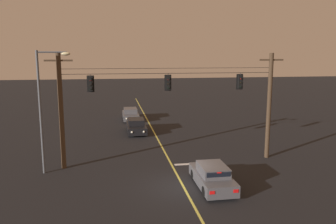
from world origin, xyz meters
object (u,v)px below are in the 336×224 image
Objects in this scene: car_waiting_near_lane at (212,177)px; car_oncoming_lead at (136,126)px; street_lamp_corner at (45,101)px; car_oncoming_trailing at (131,114)px; traffic_light_leftmost at (90,84)px; traffic_light_left_inner at (168,83)px; traffic_light_centre at (240,82)px.

car_oncoming_lead is (-3.40, 14.71, -0.00)m from car_waiting_near_lane.
street_lamp_corner is at bearing 157.40° from car_waiting_near_lane.
car_oncoming_lead is 1.00× the size of car_oncoming_trailing.
car_waiting_near_lane is 11.50m from street_lamp_corner.
traffic_light_leftmost is 0.28× the size of car_waiting_near_lane.
traffic_light_left_inner reaches higher than car_waiting_near_lane.
street_lamp_corner is (-2.83, -0.80, -0.97)m from traffic_light_leftmost.
car_waiting_near_lane is at bearing -76.97° from car_oncoming_lead.
car_oncoming_trailing is (3.47, 16.52, -5.11)m from traffic_light_leftmost.
traffic_light_leftmost is 0.28× the size of car_oncoming_lead.
car_waiting_near_lane is at bearing -34.82° from traffic_light_leftmost.
street_lamp_corner is at bearing -164.24° from traffic_light_leftmost.
car_waiting_near_lane is at bearing -69.96° from traffic_light_left_inner.
traffic_light_leftmost is 1.00× the size of traffic_light_centre.
car_waiting_near_lane is at bearing -80.45° from car_oncoming_trailing.
traffic_light_leftmost is 5.28m from traffic_light_left_inner.
car_oncoming_lead is at bearing 125.06° from traffic_light_centre.
car_waiting_near_lane is 21.75m from car_oncoming_trailing.
traffic_light_centre reaches higher than car_oncoming_trailing.
traffic_light_left_inner reaches higher than car_oncoming_trailing.
traffic_light_leftmost reaches higher than car_oncoming_trailing.
traffic_light_leftmost is at bearing 180.00° from traffic_light_left_inner.
traffic_light_centre is at bearing -54.94° from car_oncoming_lead.
traffic_light_left_inner and traffic_light_centre have the same top height.
street_lamp_corner is at bearing -176.58° from traffic_light_centre.
car_waiting_near_lane is at bearing -125.14° from traffic_light_centre.
car_oncoming_trailing is at bearing 78.15° from traffic_light_leftmost.
traffic_light_left_inner is 7.32m from car_waiting_near_lane.
car_waiting_near_lane is at bearing -22.60° from street_lamp_corner.
traffic_light_left_inner is 11.16m from car_oncoming_lead.
traffic_light_leftmost is 3.09m from street_lamp_corner.
traffic_light_centre is 18.69m from car_oncoming_trailing.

